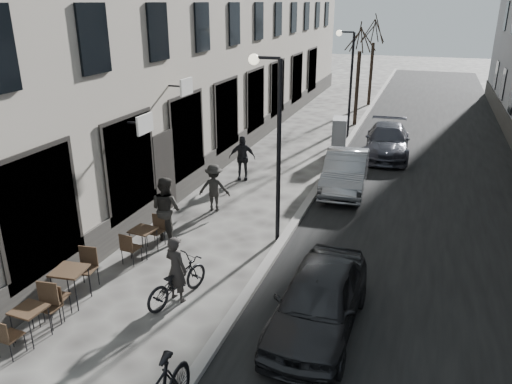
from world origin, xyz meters
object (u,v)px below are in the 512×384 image
Objects in this scene: tree_far at (374,30)px; tree_near at (361,36)px; bistro_set_c at (144,239)px; bicycle at (177,281)px; streetlamp_near at (273,130)px; bistro_set_a at (31,321)px; car_mid at (345,171)px; car_far at (387,141)px; car_near at (318,300)px; pedestrian_far at (242,158)px; pedestrian_near at (166,209)px; utility_cabinet at (339,137)px; streetlamp_far at (348,73)px; pedestrian_mid at (214,188)px; bistro_set_b at (71,282)px.

tree_near is at bearing -90.00° from tree_far.
bistro_set_c is 2.48m from bicycle.
bistro_set_a is (-3.14, -5.88, -2.73)m from streetlamp_near.
car_mid is 4.92m from car_far.
car_near is 0.96× the size of car_mid.
tree_far is 3.39× the size of pedestrian_far.
bicycle is at bearing 140.15° from pedestrian_near.
utility_cabinet is at bearing -89.05° from tree_far.
pedestrian_near is 0.45× the size of car_mid.
bistro_set_c is (-2.99, -17.00, -4.22)m from tree_near.
pedestrian_mid is (-2.36, -10.61, -2.39)m from streetlamp_far.
tree_far is 17.14m from pedestrian_far.
bicycle is (-1.08, -15.65, -2.68)m from streetlamp_far.
streetlamp_far is at bearing -77.37° from bicycle.
pedestrian_mid is at bearing 74.45° from bistro_set_b.
pedestrian_far reaches higher than car_far.
streetlamp_near reaches higher than pedestrian_near.
tree_far is at bearing -110.06° from pedestrian_mid.
pedestrian_near is at bearing -102.02° from streetlamp_far.
bistro_set_a is at bearing 103.24° from pedestrian_near.
streetlamp_far reaches higher than pedestrian_near.
bistro_set_c is at bearing -101.79° from streetlamp_far.
pedestrian_near reaches higher than bicycle.
streetlamp_far reaches higher than car_mid.
tree_far is 16.83m from car_mid.
pedestrian_far reaches higher than car_mid.
pedestrian_mid is at bearing 86.95° from bistro_set_a.
pedestrian_far is 6.98m from car_far.
streetlamp_near is 9.25m from utility_cabinet.
tree_far is 25.08m from car_near.
utility_cabinet is at bearing 99.24° from car_mid.
bistro_set_b is 3.58m from pedestrian_near.
pedestrian_near reaches higher than car_mid.
streetlamp_near reaches higher than bicycle.
utility_cabinet is 4.37m from car_mid.
bicycle is at bearing -92.67° from tree_far.
bistro_set_b is at bearing 97.15° from bistro_set_a.
car_mid reaches higher than car_far.
tree_near and tree_far have the same top height.
tree_far is 1.39× the size of car_mid.
bicycle is at bearing 91.33° from pedestrian_mid.
pedestrian_near is 6.98m from car_mid.
tree_far reaches higher than pedestrian_near.
streetlamp_far is at bearing 98.98° from car_near.
streetlamp_far is 13.48m from pedestrian_near.
tree_near is 3.06× the size of pedestrian_near.
bicycle is at bearing 50.20° from bistro_set_a.
pedestrian_near is (-2.77, -13.00, -2.23)m from streetlamp_far.
bicycle is 3.23m from car_near.
car_far is (2.01, 0.57, -0.16)m from utility_cabinet.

